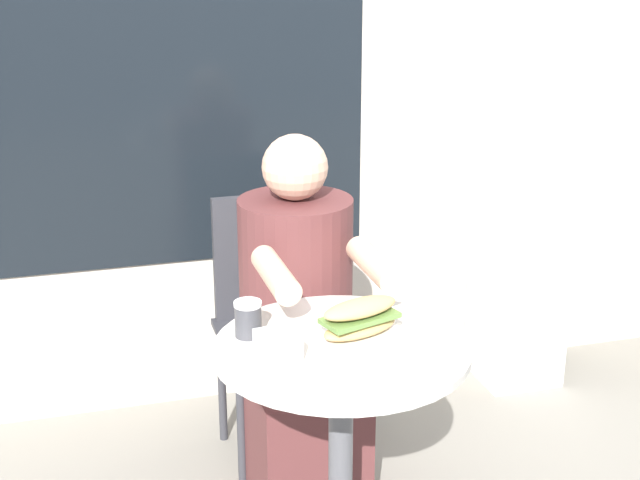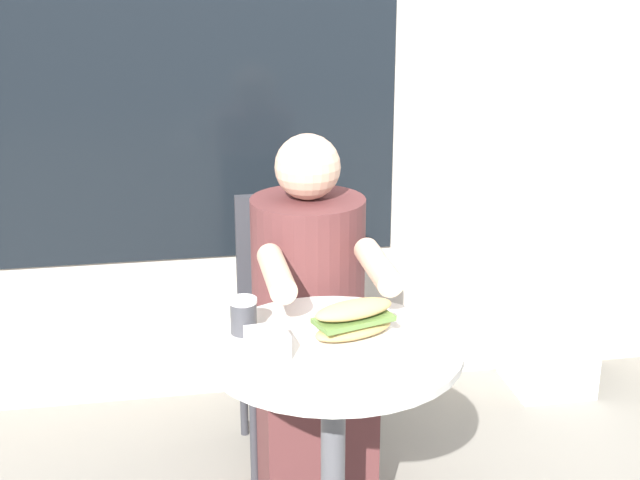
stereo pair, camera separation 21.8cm
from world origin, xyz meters
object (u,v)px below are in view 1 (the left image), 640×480
Objects in this scene: cafe_table at (341,424)px; diner_chair at (272,303)px; drink_cup at (248,319)px; seated_diner at (300,354)px; sandwich_on_plate at (360,322)px.

cafe_table is 0.87× the size of diner_chair.
drink_cup is (-0.22, -0.72, 0.28)m from diner_chair.
diner_chair is 9.82× the size of drink_cup.
cafe_table is 0.49m from seated_diner.
sandwich_on_plate reaches higher than drink_cup.
cafe_table is 8.53× the size of drink_cup.
seated_diner reaches higher than cafe_table.
cafe_table is 0.83m from diner_chair.
diner_chair is 0.35m from seated_diner.
drink_cup reaches higher than cafe_table.
sandwich_on_plate is (0.03, -0.46, 0.30)m from seated_diner.
seated_diner is (0.03, 0.48, -0.04)m from cafe_table.
cafe_table is at bearing 87.91° from diner_chair.
cafe_table is at bearing -28.37° from drink_cup.
diner_chair is 3.83× the size of sandwich_on_plate.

